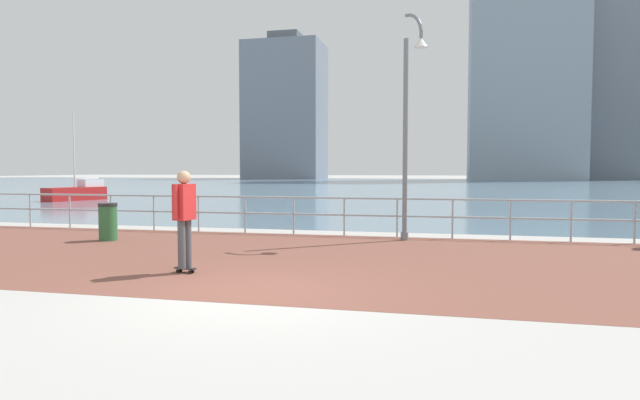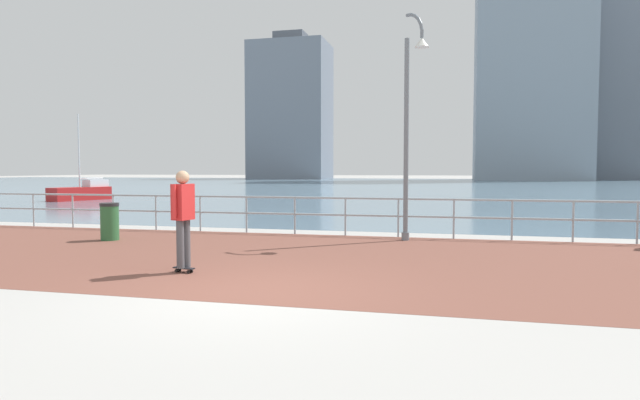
% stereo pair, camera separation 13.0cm
% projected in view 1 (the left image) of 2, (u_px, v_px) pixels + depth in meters
% --- Properties ---
extents(ground, '(220.00, 220.00, 0.00)m').
position_uv_depth(ground, '(414.00, 190.00, 46.68)').
color(ground, '#ADAAA5').
extents(brick_paving, '(28.00, 7.55, 0.01)m').
position_uv_depth(brick_paving, '(310.00, 258.00, 10.78)').
color(brick_paving, brown).
rests_on(brick_paving, ground).
extents(harbor_water, '(180.00, 88.00, 0.00)m').
position_uv_depth(harbor_water, '(421.00, 186.00, 58.21)').
color(harbor_water, slate).
rests_on(harbor_water, ground).
extents(waterfront_railing, '(25.25, 0.06, 1.03)m').
position_uv_depth(waterfront_railing, '(344.00, 209.00, 14.40)').
color(waterfront_railing, '#9EADB7').
rests_on(waterfront_railing, ground).
extents(lamppost, '(0.65, 0.67, 5.54)m').
position_uv_depth(lamppost, '(410.00, 116.00, 13.18)').
color(lamppost, slate).
rests_on(lamppost, ground).
extents(skateboarder, '(0.41, 0.56, 1.74)m').
position_uv_depth(skateboarder, '(184.00, 212.00, 9.17)').
color(skateboarder, black).
rests_on(skateboarder, ground).
extents(trash_bin, '(0.46, 0.46, 0.93)m').
position_uv_depth(trash_bin, '(108.00, 222.00, 13.41)').
color(trash_bin, '#2D6638').
rests_on(trash_bin, ground).
extents(sailboat_navy, '(2.06, 3.64, 4.88)m').
position_uv_depth(sailboat_navy, '(77.00, 192.00, 30.85)').
color(sailboat_navy, '#B21E1E').
rests_on(sailboat_navy, ground).
extents(tower_brick, '(17.17, 11.48, 49.21)m').
position_uv_depth(tower_brick, '(526.00, 31.00, 86.37)').
color(tower_brick, '#8493A3').
rests_on(tower_brick, ground).
extents(tower_glass, '(14.12, 10.28, 26.95)m').
position_uv_depth(tower_glass, '(285.00, 111.00, 100.89)').
color(tower_glass, slate).
rests_on(tower_glass, ground).
extents(tower_concrete, '(12.77, 11.07, 40.53)m').
position_uv_depth(tower_concrete, '(606.00, 65.00, 92.23)').
color(tower_concrete, slate).
rests_on(tower_concrete, ground).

